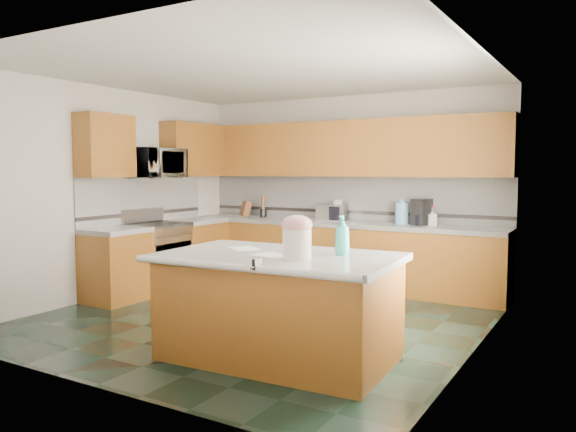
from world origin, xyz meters
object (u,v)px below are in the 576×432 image
Objects in this scene: island_top at (279,257)px; knife_block at (246,209)px; island_base at (279,310)px; treat_jar at (297,244)px; coffee_maker at (421,212)px; toaster_oven at (332,213)px; soap_bottle_island at (342,235)px.

knife_block is (-2.49, 3.08, 0.15)m from island_top.
treat_jar reaches higher than island_base.
island_top is at bearing -75.16° from coffee_maker.
knife_block is at bearing 125.70° from island_base.
treat_jar is 0.61× the size of toaster_oven.
island_top is at bearing 0.00° from island_base.
island_top is 5.01× the size of toaster_oven.
island_top is 0.58m from soap_bottle_island.
knife_block is (-2.49, 3.08, 0.61)m from island_base.
treat_jar is 3.49m from toaster_oven.
coffee_maker is (0.28, 3.11, 0.20)m from island_top.
treat_jar is (0.27, -0.17, 0.61)m from island_base.
soap_bottle_island is 1.46× the size of knife_block.
soap_bottle_island is at bearing -74.70° from toaster_oven.
coffee_maker is at bearing 93.89° from soap_bottle_island.
toaster_oven is (-1.00, 3.08, 0.15)m from island_top.
knife_block is (-2.98, 2.85, -0.05)m from soap_bottle_island.
coffee_maker reaches higher than island_top.
island_base is 4.76× the size of toaster_oven.
soap_bottle_island is at bearing -19.90° from knife_block.
treat_jar is at bearing -118.79° from soap_bottle_island.
island_top is at bearing -155.13° from soap_bottle_island.
soap_bottle_island is (0.22, 0.40, 0.05)m from treat_jar.
treat_jar reaches higher than island_top.
treat_jar is 3.28m from coffee_maker.
soap_bottle_island reaches higher than toaster_oven.
coffee_maker is at bearing 81.50° from island_top.
treat_jar is at bearing -34.77° from island_top.
soap_bottle_island is at bearing 21.80° from island_base.
treat_jar is 0.72× the size of soap_bottle_island.
soap_bottle_island is at bearing 21.80° from island_top.
toaster_oven is (-1.00, 3.08, 0.61)m from island_base.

